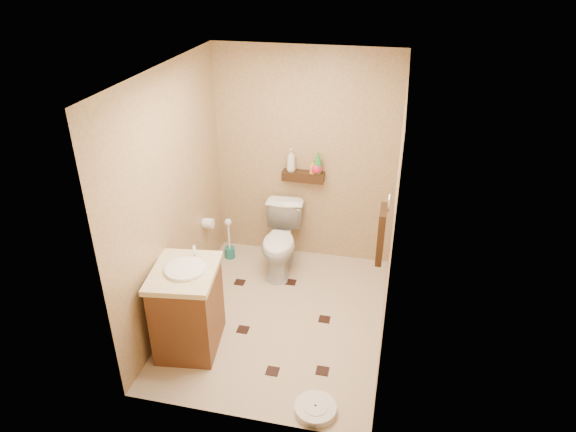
# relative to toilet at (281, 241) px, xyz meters

# --- Properties ---
(ground) EXTENTS (2.50, 2.50, 0.00)m
(ground) POSITION_rel_toilet_xyz_m (0.18, -0.83, -0.37)
(ground) COLOR #C8B292
(ground) RESTS_ON ground
(wall_back) EXTENTS (2.00, 0.04, 2.40)m
(wall_back) POSITION_rel_toilet_xyz_m (0.18, 0.42, 0.83)
(wall_back) COLOR tan
(wall_back) RESTS_ON ground
(wall_front) EXTENTS (2.00, 0.04, 2.40)m
(wall_front) POSITION_rel_toilet_xyz_m (0.18, -2.08, 0.83)
(wall_front) COLOR tan
(wall_front) RESTS_ON ground
(wall_left) EXTENTS (0.04, 2.50, 2.40)m
(wall_left) POSITION_rel_toilet_xyz_m (-0.82, -0.83, 0.83)
(wall_left) COLOR tan
(wall_left) RESTS_ON ground
(wall_right) EXTENTS (0.04, 2.50, 2.40)m
(wall_right) POSITION_rel_toilet_xyz_m (1.18, -0.83, 0.83)
(wall_right) COLOR tan
(wall_right) RESTS_ON ground
(ceiling) EXTENTS (2.00, 2.50, 0.02)m
(ceiling) POSITION_rel_toilet_xyz_m (0.18, -0.83, 2.03)
(ceiling) COLOR white
(ceiling) RESTS_ON wall_back
(wall_shelf) EXTENTS (0.46, 0.14, 0.10)m
(wall_shelf) POSITION_rel_toilet_xyz_m (0.18, 0.34, 0.65)
(wall_shelf) COLOR #381D0F
(wall_shelf) RESTS_ON wall_back
(floor_accents) EXTENTS (1.20, 1.43, 0.01)m
(floor_accents) POSITION_rel_toilet_xyz_m (0.22, -0.91, -0.37)
(floor_accents) COLOR black
(floor_accents) RESTS_ON ground
(toilet) EXTENTS (0.47, 0.76, 0.74)m
(toilet) POSITION_rel_toilet_xyz_m (0.00, 0.00, 0.00)
(toilet) COLOR white
(toilet) RESTS_ON ground
(vanity) EXTENTS (0.63, 0.73, 0.94)m
(vanity) POSITION_rel_toilet_xyz_m (-0.52, -1.38, 0.05)
(vanity) COLOR brown
(vanity) RESTS_ON ground
(bathroom_scale) EXTENTS (0.40, 0.40, 0.07)m
(bathroom_scale) POSITION_rel_toilet_xyz_m (0.73, -1.90, -0.34)
(bathroom_scale) COLOR white
(bathroom_scale) RESTS_ON ground
(toilet_brush) EXTENTS (0.12, 0.12, 0.51)m
(toilet_brush) POSITION_rel_toilet_xyz_m (-0.64, 0.11, -0.19)
(toilet_brush) COLOR #1B6E68
(toilet_brush) RESTS_ON ground
(towel_ring) EXTENTS (0.12, 0.30, 0.76)m
(towel_ring) POSITION_rel_toilet_xyz_m (1.09, -0.58, 0.57)
(towel_ring) COLOR silver
(towel_ring) RESTS_ON wall_right
(toilet_paper) EXTENTS (0.12, 0.11, 0.12)m
(toilet_paper) POSITION_rel_toilet_xyz_m (-0.76, -0.18, 0.23)
(toilet_paper) COLOR white
(toilet_paper) RESTS_ON wall_left
(bottle_a) EXTENTS (0.11, 0.11, 0.25)m
(bottle_a) POSITION_rel_toilet_xyz_m (0.04, 0.34, 0.83)
(bottle_a) COLOR silver
(bottle_a) RESTS_ON wall_shelf
(bottle_b) EXTENTS (0.07, 0.08, 0.16)m
(bottle_b) POSITION_rel_toilet_xyz_m (0.29, 0.34, 0.78)
(bottle_b) COLOR gold
(bottle_b) RESTS_ON wall_shelf
(bottle_c) EXTENTS (0.16, 0.16, 0.16)m
(bottle_c) POSITION_rel_toilet_xyz_m (0.32, 0.34, 0.78)
(bottle_c) COLOR red
(bottle_c) RESTS_ON wall_shelf
(bottle_d) EXTENTS (0.12, 0.12, 0.23)m
(bottle_d) POSITION_rel_toilet_xyz_m (0.33, 0.34, 0.82)
(bottle_d) COLOR #2F8E39
(bottle_d) RESTS_ON wall_shelf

